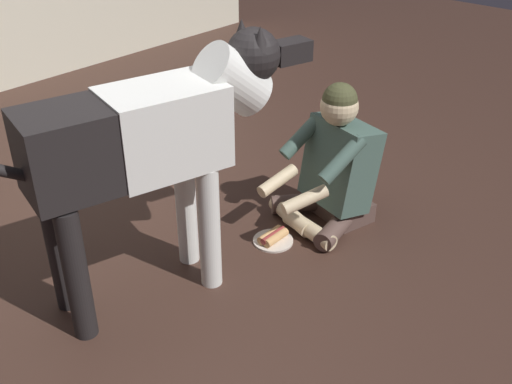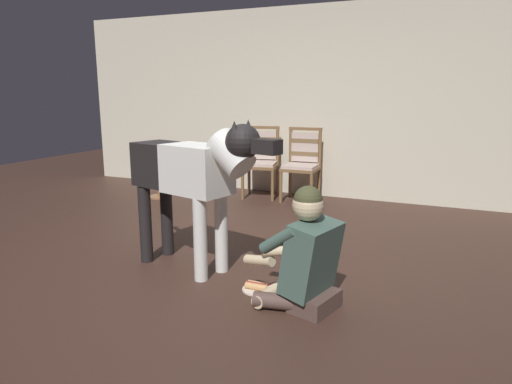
{
  "view_description": "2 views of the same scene",
  "coord_description": "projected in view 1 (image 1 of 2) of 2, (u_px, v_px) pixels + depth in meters",
  "views": [
    {
      "loc": [
        -1.65,
        -2.24,
        1.99
      ],
      "look_at": [
        0.32,
        -0.5,
        0.45
      ],
      "focal_mm": 43.05,
      "sensor_mm": 36.0,
      "label": 1
    },
    {
      "loc": [
        1.83,
        -3.38,
        1.46
      ],
      "look_at": [
        0.41,
        -0.14,
        0.68
      ],
      "focal_mm": 32.38,
      "sensor_mm": 36.0,
      "label": 2
    }
  ],
  "objects": [
    {
      "name": "large_dog",
      "position": [
        153.0,
        139.0,
        2.73
      ],
      "size": [
        1.58,
        0.57,
        1.26
      ],
      "color": "white",
      "rests_on": "ground"
    },
    {
      "name": "person_sitting_on_floor",
      "position": [
        333.0,
        168.0,
        3.48
      ],
      "size": [
        0.7,
        0.58,
        0.85
      ],
      "color": "brown",
      "rests_on": "ground"
    },
    {
      "name": "hot_dog_on_plate",
      "position": [
        273.0,
        238.0,
        3.45
      ],
      "size": [
        0.23,
        0.23,
        0.06
      ],
      "color": "silver",
      "rests_on": "ground"
    },
    {
      "name": "ground_plane",
      "position": [
        149.0,
        255.0,
        3.35
      ],
      "size": [
        13.26,
        13.26,
        0.0
      ],
      "primitive_type": "plane",
      "color": "#3D271F"
    }
  ]
}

